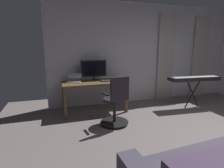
{
  "coord_description": "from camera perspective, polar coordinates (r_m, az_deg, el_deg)",
  "views": [
    {
      "loc": [
        2.52,
        1.64,
        1.53
      ],
      "look_at": [
        1.39,
        -1.81,
        0.77
      ],
      "focal_mm": 28.73,
      "sensor_mm": 36.0,
      "label": 1
    }
  ],
  "objects": [
    {
      "name": "laptop",
      "position": [
        4.26,
        -11.87,
        1.46
      ],
      "size": [
        0.41,
        0.43,
        0.17
      ],
      "rotation": [
        0.0,
        0.0,
        -0.34
      ],
      "color": "white",
      "rests_on": "desk"
    },
    {
      "name": "computer_keyboard",
      "position": [
        4.25,
        -0.68,
        1.1
      ],
      "size": [
        0.43,
        0.15,
        0.02
      ],
      "primitive_type": "cube",
      "color": "#333338",
      "rests_on": "desk"
    },
    {
      "name": "curtain_left_panel",
      "position": [
        6.19,
        26.11,
        7.6
      ],
      "size": [
        0.5,
        0.06,
        2.4
      ],
      "primitive_type": "cube",
      "color": "#BBAEA6",
      "rests_on": "ground"
    },
    {
      "name": "computer_monitor",
      "position": [
        4.43,
        -5.85,
        4.8
      ],
      "size": [
        0.64,
        0.18,
        0.48
      ],
      "color": "#232328",
      "rests_on": "desk"
    },
    {
      "name": "piano_keyboard",
      "position": [
        4.91,
        24.65,
        1.45
      ],
      "size": [
        1.32,
        0.44,
        0.8
      ],
      "rotation": [
        0.0,
        0.0,
        -0.09
      ],
      "color": "black",
      "rests_on": "ground"
    },
    {
      "name": "curtain_right_panel",
      "position": [
        5.42,
        16.75,
        7.86
      ],
      "size": [
        0.52,
        0.06,
        2.4
      ],
      "primitive_type": "cube",
      "color": "#BBAEA6",
      "rests_on": "ground"
    },
    {
      "name": "desk",
      "position": [
        4.25,
        -5.72,
        -0.36
      ],
      "size": [
        1.47,
        0.71,
        0.73
      ],
      "color": "brown",
      "rests_on": "ground"
    },
    {
      "name": "back_room_partition",
      "position": [
        5.21,
        11.04,
        9.42
      ],
      "size": [
        5.43,
        0.1,
        2.66
      ],
      "primitive_type": "cube",
      "color": "silver",
      "rests_on": "ground"
    },
    {
      "name": "office_chair",
      "position": [
        3.49,
        1.29,
        -6.04
      ],
      "size": [
        0.56,
        0.56,
        0.99
      ],
      "rotation": [
        0.0,
        0.0,
        3.32
      ],
      "color": "black",
      "rests_on": "ground"
    }
  ]
}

